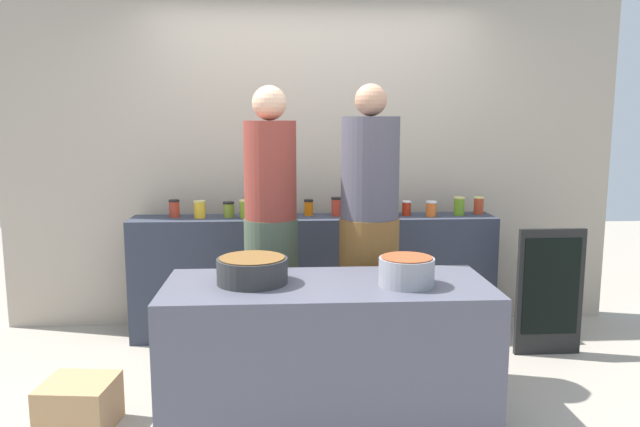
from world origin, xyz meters
TOP-DOWN VIEW (x-y plane):
  - ground at (0.00, 0.00)m, footprint 12.00×12.00m
  - storefront_wall at (0.00, 1.45)m, footprint 4.80×0.12m
  - display_shelf at (0.00, 1.10)m, footprint 2.70×0.36m
  - prep_table at (0.00, -0.30)m, footprint 1.70×0.70m
  - preserve_jar_0 at (-1.03, 1.14)m, footprint 0.08×0.08m
  - preserve_jar_1 at (-0.84, 1.10)m, footprint 0.09×0.09m
  - preserve_jar_2 at (-0.63, 1.12)m, footprint 0.08×0.08m
  - preserve_jar_3 at (-0.50, 1.06)m, footprint 0.09×0.09m
  - preserve_jar_4 at (-0.22, 1.14)m, footprint 0.07×0.07m
  - preserve_jar_5 at (-0.04, 1.17)m, footprint 0.07×0.07m
  - preserve_jar_6 at (0.17, 1.13)m, footprint 0.08×0.08m
  - preserve_jar_7 at (0.33, 1.08)m, footprint 0.08×0.08m
  - preserve_jar_8 at (0.43, 1.10)m, footprint 0.09×0.09m
  - preserve_jar_9 at (0.60, 1.11)m, footprint 0.07×0.07m
  - preserve_jar_10 at (0.70, 1.12)m, footprint 0.07×0.07m
  - preserve_jar_11 at (0.87, 1.06)m, footprint 0.08×0.08m
  - preserve_jar_12 at (1.10, 1.11)m, footprint 0.08×0.08m
  - preserve_jar_13 at (1.26, 1.16)m, footprint 0.08×0.08m
  - cooking_pot_left at (-0.39, -0.27)m, footprint 0.37×0.37m
  - cooking_pot_center at (0.40, -0.36)m, footprint 0.29×0.29m
  - cook_with_tongs at (-0.31, 0.45)m, footprint 0.34×0.34m
  - cook_in_cap at (0.31, 0.34)m, footprint 0.37×0.37m
  - bread_crate at (-1.32, -0.27)m, footprint 0.39×0.37m
  - chalkboard_sign at (1.61, 0.60)m, footprint 0.46×0.05m

SIDE VIEW (x-z plane):
  - ground at x=0.00m, z-range 0.00..0.00m
  - bread_crate at x=-1.32m, z-range 0.00..0.26m
  - prep_table at x=0.00m, z-range 0.00..0.78m
  - chalkboard_sign at x=1.61m, z-range 0.01..0.90m
  - display_shelf at x=0.00m, z-range 0.00..0.91m
  - cook_in_cap at x=0.31m, z-range -0.08..1.76m
  - cook_with_tongs at x=-0.31m, z-range -0.08..1.76m
  - cooking_pot_left at x=-0.39m, z-range 0.78..0.92m
  - cooking_pot_center at x=0.40m, z-range 0.78..0.93m
  - preserve_jar_10 at x=0.70m, z-range 0.91..1.02m
  - preserve_jar_2 at x=-0.63m, z-range 0.91..1.02m
  - preserve_jar_11 at x=0.87m, z-range 0.91..1.03m
  - preserve_jar_4 at x=-0.22m, z-range 0.91..1.03m
  - preserve_jar_8 at x=0.43m, z-range 0.91..1.03m
  - preserve_jar_5 at x=-0.04m, z-range 0.91..1.03m
  - preserve_jar_1 at x=-0.84m, z-range 0.91..1.04m
  - preserve_jar_0 at x=-1.03m, z-range 0.91..1.04m
  - preserve_jar_13 at x=1.26m, z-range 0.91..1.04m
  - preserve_jar_9 at x=0.60m, z-range 0.91..1.04m
  - preserve_jar_3 at x=-0.50m, z-range 0.91..1.05m
  - preserve_jar_12 at x=1.10m, z-range 0.91..1.05m
  - preserve_jar_6 at x=0.17m, z-range 0.91..1.05m
  - preserve_jar_7 at x=0.33m, z-range 0.91..1.06m
  - storefront_wall at x=0.00m, z-range 0.00..3.00m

